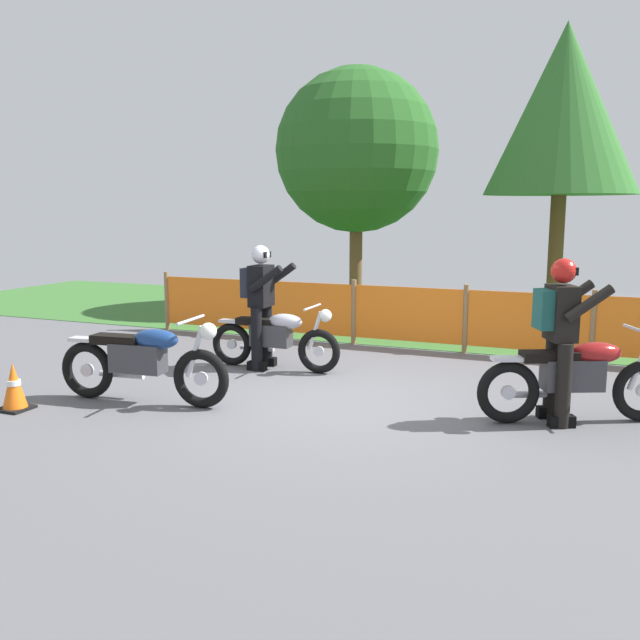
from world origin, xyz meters
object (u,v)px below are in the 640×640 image
at_px(motorcycle_trailing, 143,361).
at_px(motorcycle_third, 578,377).
at_px(traffic_cone, 14,387).
at_px(rider_lead, 261,300).
at_px(rider_third, 559,331).
at_px(motorcycle_lead, 275,338).

relative_size(motorcycle_trailing, motorcycle_third, 1.10).
relative_size(motorcycle_third, traffic_cone, 3.61).
bearing_deg(traffic_cone, rider_lead, 60.50).
xyz_separation_m(motorcycle_trailing, rider_third, (4.35, 1.02, 0.47)).
bearing_deg(rider_lead, rider_third, -15.67).
bearing_deg(motorcycle_trailing, traffic_cone, -152.10).
bearing_deg(rider_lead, motorcycle_lead, 0.51).
bearing_deg(rider_third, motorcycle_lead, 139.63).
distance_m(motorcycle_lead, traffic_cone, 3.33).
height_order(rider_lead, traffic_cone, rider_lead).
distance_m(rider_lead, traffic_cone, 3.29).
distance_m(motorcycle_lead, motorcycle_third, 4.01).
bearing_deg(traffic_cone, motorcycle_lead, 57.44).
bearing_deg(motorcycle_lead, motorcycle_third, -14.44).
distance_m(motorcycle_trailing, rider_third, 4.49).
xyz_separation_m(motorcycle_third, traffic_cone, (-5.69, -1.88, -0.21)).
xyz_separation_m(motorcycle_trailing, traffic_cone, (-1.14, -0.77, -0.22)).
height_order(motorcycle_trailing, motorcycle_third, motorcycle_trailing).
height_order(motorcycle_trailing, rider_third, rider_third).
relative_size(motorcycle_lead, rider_third, 1.13).
xyz_separation_m(motorcycle_trailing, motorcycle_third, (4.55, 1.11, -0.01)).
distance_m(rider_third, traffic_cone, 5.81).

